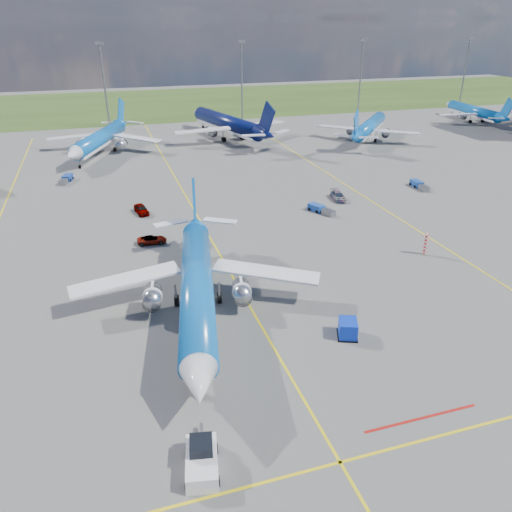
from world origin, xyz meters
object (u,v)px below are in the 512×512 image
object	(u,v)px
bg_jet_ne	(368,139)
pushback_tug	(202,459)
baggage_tug_w	(320,209)
baggage_tug_e	(419,185)
service_car_b	(152,240)
main_airliner	(199,315)
bg_jet_n	(228,138)
uld_container	(348,328)
bg_jet_nnw	(102,154)
service_car_c	(338,196)
baggage_tug_c	(66,179)
service_car_a	(141,209)
warning_post	(426,244)
bg_jet_ene	(472,121)

from	to	relation	value
bg_jet_ne	pushback_tug	world-z (taller)	bg_jet_ne
baggage_tug_w	baggage_tug_e	distance (m)	23.58
bg_jet_ne	service_car_b	size ratio (longest dim) A/B	9.03
main_airliner	baggage_tug_e	xyz separation A→B (m)	(47.70, 30.97, 0.53)
pushback_tug	service_car_b	distance (m)	39.95
bg_jet_ne	pushback_tug	xyz separation A→B (m)	(-62.85, -90.25, 0.80)
bg_jet_n	bg_jet_ne	xyz separation A→B (m)	(34.66, -11.87, 0.00)
baggage_tug_e	bg_jet_n	bearing A→B (deg)	117.91
bg_jet_ne	service_car_b	distance (m)	79.52
main_airliner	baggage_tug_w	bearing A→B (deg)	55.26
uld_container	bg_jet_ne	bearing A→B (deg)	81.60
bg_jet_n	pushback_tug	xyz separation A→B (m)	(-28.19, -102.12, 0.80)
bg_jet_nnw	pushback_tug	size ratio (longest dim) A/B	6.37
service_car_c	baggage_tug_w	world-z (taller)	service_car_c
bg_jet_ne	service_car_c	distance (m)	50.16
bg_jet_n	baggage_tug_e	world-z (taller)	bg_jet_n
bg_jet_n	baggage_tug_c	bearing A→B (deg)	21.32
bg_jet_n	service_car_c	bearing A→B (deg)	82.38
uld_container	service_car_a	distance (m)	43.86
main_airliner	service_car_b	size ratio (longest dim) A/B	9.31
warning_post	baggage_tug_w	xyz separation A→B (m)	(-6.68, 18.70, -0.98)
service_car_b	baggage_tug_c	size ratio (longest dim) A/B	0.79
baggage_tug_e	pushback_tug	bearing A→B (deg)	-131.83
service_car_a	baggage_tug_w	xyz separation A→B (m)	(27.66, -8.12, -0.21)
bg_jet_ne	service_car_b	xyz separation A→B (m)	(-61.57, -50.32, 0.56)
baggage_tug_w	bg_jet_ne	bearing A→B (deg)	29.35
bg_jet_ene	baggage_tug_w	distance (m)	96.43
warning_post	bg_jet_nnw	world-z (taller)	bg_jet_nnw
bg_jet_nnw	bg_jet_ne	bearing A→B (deg)	17.69
pushback_tug	service_car_b	bearing A→B (deg)	99.11
warning_post	bg_jet_nnw	size ratio (longest dim) A/B	0.08
main_airliner	service_car_b	bearing A→B (deg)	107.64
bg_jet_ne	service_car_c	xyz separation A→B (m)	(-28.64, -41.18, 0.68)
warning_post	service_car_b	size ratio (longest dim) A/B	0.74
bg_jet_n	baggage_tug_c	world-z (taller)	bg_jet_n
pushback_tug	baggage_tug_c	world-z (taller)	pushback_tug
bg_jet_ne	baggage_tug_c	distance (m)	75.55
service_car_b	bg_jet_ne	bearing A→B (deg)	-46.38
bg_jet_ene	service_car_c	size ratio (longest dim) A/B	7.17
bg_jet_ne	main_airliner	size ratio (longest dim) A/B	0.97
warning_post	baggage_tug_e	xyz separation A→B (m)	(16.01, 25.09, -0.97)
uld_container	service_car_a	world-z (taller)	uld_container
pushback_tug	bg_jet_n	bearing A→B (deg)	85.51
baggage_tug_w	main_airliner	bearing A→B (deg)	-159.57
bg_jet_nnw	uld_container	size ratio (longest dim) A/B	17.67
bg_jet_ene	bg_jet_nnw	bearing A→B (deg)	9.66
bg_jet_nnw	bg_jet_ene	bearing A→B (deg)	25.93
pushback_tug	bg_jet_ene	bearing A→B (deg)	55.32
service_car_b	baggage_tug_e	distance (m)	51.28
bg_jet_nnw	bg_jet_ene	xyz separation A→B (m)	(109.06, 7.96, 0.00)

